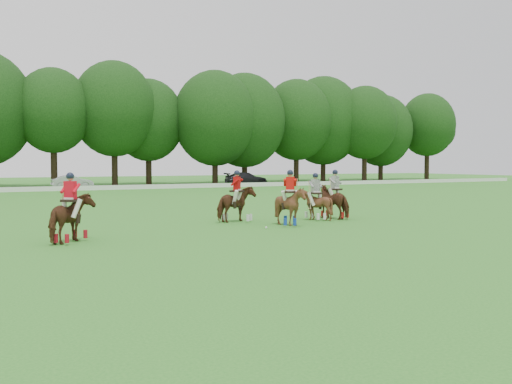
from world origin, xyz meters
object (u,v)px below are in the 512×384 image
polo_red_b (237,204)px  polo_ball (266,228)px  polo_stripe_b (315,204)px  polo_red_a (71,217)px  polo_red_c (290,206)px  car_right (246,179)px  car_mid (72,182)px  polo_stripe_a (335,201)px

polo_red_b → polo_ball: 2.95m
polo_stripe_b → polo_red_a: bearing=-168.2°
polo_red_c → polo_ball: (-1.42, -0.50, -0.80)m
car_right → polo_red_c: bearing=164.5°
polo_red_c → polo_stripe_b: bearing=32.3°
car_right → polo_red_c: 43.06m
car_right → polo_ball: size_ratio=56.55×
car_mid → polo_red_c: (1.99, -39.23, 0.18)m
car_right → polo_stripe_b: size_ratio=2.35×
car_right → polo_stripe_b: polo_stripe_b is taller
polo_stripe_a → polo_ball: (-4.84, -2.07, -0.79)m
polo_red_a → polo_stripe_a: (12.46, 2.53, -0.01)m
polo_red_a → polo_stripe_a: 12.72m
car_right → polo_stripe_b: (-15.56, -37.84, 0.03)m
polo_ball → polo_stripe_b: bearing=27.6°
polo_red_c → polo_stripe_a: 3.77m
car_mid → polo_red_a: bearing=170.7°
car_mid → polo_red_c: polo_red_c is taller
polo_stripe_a → polo_stripe_b: (-1.23, -0.19, -0.07)m
polo_stripe_b → polo_red_c: bearing=-147.7°
polo_red_c → car_mid: bearing=92.9°
polo_stripe_a → polo_stripe_b: bearing=-171.3°
polo_red_b → polo_red_c: polo_red_c is taller
polo_red_a → polo_red_c: bearing=6.0°
polo_stripe_b → polo_ball: polo_stripe_b is taller
polo_red_b → polo_stripe_b: bearing=-15.2°
polo_red_a → polo_red_c: size_ratio=0.99×
polo_stripe_b → polo_stripe_a: bearing=8.7°
car_right → polo_red_a: (-26.80, -40.18, 0.10)m
car_mid → polo_ball: bearing=-178.5°
car_mid → car_right: bearing=-89.3°
polo_red_c → polo_red_a: bearing=-174.0°
polo_red_b → polo_stripe_b: size_ratio=1.06×
polo_red_c → polo_stripe_a: size_ratio=1.01×
car_mid → car_right: size_ratio=0.79×
polo_red_c → polo_stripe_a: (3.42, 1.57, -0.01)m
polo_red_a → polo_stripe_b: polo_red_a is taller
car_mid → polo_stripe_a: size_ratio=1.75×
polo_red_a → polo_ball: bearing=3.4°
polo_red_b → polo_stripe_a: 4.82m
car_right → polo_stripe_b: 40.92m
polo_red_c → car_right: bearing=65.6°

